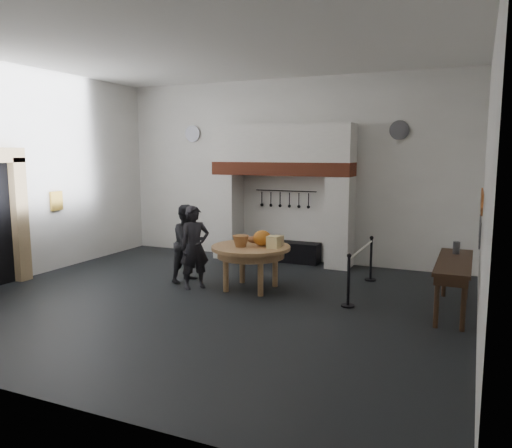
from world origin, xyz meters
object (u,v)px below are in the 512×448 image
at_px(side_table, 454,262).
at_px(work_table, 251,248).
at_px(iron_range, 282,251).
at_px(barrier_post_near, 348,282).
at_px(visitor_near, 195,247).
at_px(visitor_far, 188,243).
at_px(barrier_post_far, 371,260).

bearing_deg(side_table, work_table, -178.71).
xyz_separation_m(iron_range, barrier_post_near, (2.40, -3.02, 0.20)).
xyz_separation_m(iron_range, visitor_near, (-0.70, -3.06, 0.58)).
relative_size(work_table, visitor_far, 0.96).
xyz_separation_m(iron_range, barrier_post_far, (2.40, -1.02, 0.20)).
bearing_deg(visitor_far, side_table, -75.45).
bearing_deg(barrier_post_far, work_table, -141.05).
relative_size(work_table, barrier_post_near, 1.73).
height_order(iron_range, visitor_near, visitor_near).
distance_m(visitor_far, barrier_post_near, 3.54).
bearing_deg(barrier_post_far, side_table, -42.77).
height_order(barrier_post_near, barrier_post_far, same).
xyz_separation_m(barrier_post_near, barrier_post_far, (0.00, 2.00, 0.00)).
xyz_separation_m(visitor_far, side_table, (5.20, 0.07, 0.05)).
bearing_deg(work_table, visitor_far, 179.33).
xyz_separation_m(iron_range, side_table, (4.10, -2.59, 0.62)).
relative_size(side_table, barrier_post_far, 2.44).
distance_m(iron_range, barrier_post_near, 3.87).
xyz_separation_m(visitor_far, barrier_post_near, (3.50, -0.36, -0.37)).
relative_size(work_table, barrier_post_far, 1.73).
bearing_deg(work_table, barrier_post_far, 38.95).
height_order(work_table, side_table, side_table).
xyz_separation_m(work_table, visitor_far, (-1.46, 0.02, -0.02)).
distance_m(visitor_far, side_table, 5.20).
bearing_deg(visitor_far, work_table, -76.86).
height_order(visitor_far, barrier_post_far, visitor_far).
xyz_separation_m(work_table, side_table, (3.74, 0.08, 0.03)).
relative_size(visitor_far, barrier_post_far, 1.81).
height_order(side_table, barrier_post_far, same).
distance_m(work_table, barrier_post_far, 2.66).
relative_size(barrier_post_near, barrier_post_far, 1.00).
height_order(work_table, visitor_far, visitor_far).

